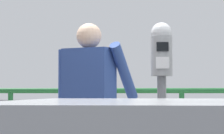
{
  "coord_description": "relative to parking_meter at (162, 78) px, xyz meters",
  "views": [
    {
      "loc": [
        -0.16,
        -3.82,
        1.15
      ],
      "look_at": [
        -0.6,
        0.28,
        1.36
      ],
      "focal_mm": 83.96,
      "sensor_mm": 36.0,
      "label": 1
    }
  ],
  "objects": [
    {
      "name": "parking_meter",
      "position": [
        0.0,
        0.0,
        0.0
      ],
      "size": [
        0.17,
        0.18,
        1.55
      ],
      "rotation": [
        0.0,
        0.0,
        3.24
      ],
      "color": "slate",
      "rests_on": "sidewalk_curb"
    },
    {
      "name": "pedestrian_at_meter",
      "position": [
        -0.6,
        0.24,
        -0.23
      ],
      "size": [
        0.68,
        0.45,
        1.58
      ],
      "rotation": [
        0.0,
        0.0,
        -0.37
      ],
      "color": "brown",
      "rests_on": "sidewalk_curb"
    },
    {
      "name": "background_railing",
      "position": [
        0.2,
        1.93,
        -0.36
      ],
      "size": [
        24.06,
        0.06,
        1.06
      ],
      "color": "#1E602D",
      "rests_on": "sidewalk_curb"
    }
  ]
}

